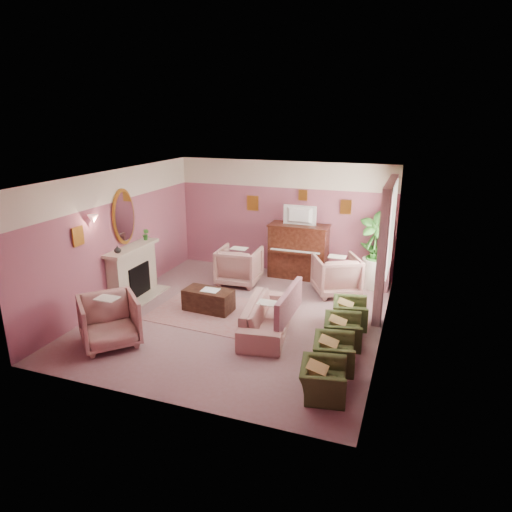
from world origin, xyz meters
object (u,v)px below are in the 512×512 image
(piano, at_px, (298,252))
(olive_chair_b, at_px, (334,348))
(olive_chair_a, at_px, (323,375))
(floral_armchair_left, at_px, (239,264))
(olive_chair_c, at_px, (343,327))
(sofa, at_px, (268,311))
(olive_chair_d, at_px, (350,309))
(television, at_px, (299,214))
(floral_armchair_front, at_px, (109,319))
(coffee_table, at_px, (209,300))
(side_table, at_px, (373,273))
(floral_armchair_right, at_px, (336,273))

(piano, height_order, olive_chair_b, piano)
(olive_chair_a, bearing_deg, floral_armchair_left, 126.61)
(floral_armchair_left, bearing_deg, olive_chair_c, -37.43)
(sofa, bearing_deg, olive_chair_d, 29.79)
(television, distance_m, floral_armchair_front, 5.09)
(coffee_table, bearing_deg, side_table, 39.64)
(television, height_order, floral_armchair_front, television)
(floral_armchair_left, bearing_deg, sofa, -56.22)
(floral_armchair_front, relative_size, olive_chair_d, 1.31)
(television, xyz_separation_m, floral_armchair_right, (1.09, -0.74, -1.11))
(floral_armchair_front, bearing_deg, olive_chair_a, -3.47)
(coffee_table, height_order, olive_chair_b, olive_chair_b)
(piano, distance_m, sofa, 3.09)
(olive_chair_b, bearing_deg, olive_chair_d, 90.00)
(piano, xyz_separation_m, television, (0.00, -0.05, 0.95))
(floral_armchair_right, height_order, olive_chair_a, floral_armchair_right)
(sofa, xyz_separation_m, floral_armchair_front, (-2.43, -1.43, 0.09))
(television, relative_size, olive_chair_d, 1.07)
(piano, xyz_separation_m, side_table, (1.82, -0.11, -0.30))
(olive_chair_c, bearing_deg, olive_chair_a, -90.00)
(sofa, distance_m, olive_chair_b, 1.63)
(television, xyz_separation_m, floral_armchair_left, (-1.19, -0.88, -1.11))
(olive_chair_b, bearing_deg, floral_armchair_right, 99.86)
(olive_chair_a, relative_size, olive_chair_b, 1.00)
(olive_chair_a, bearing_deg, olive_chair_c, 90.00)
(television, distance_m, floral_armchair_left, 1.86)
(side_table, bearing_deg, television, 178.16)
(floral_armchair_right, bearing_deg, sofa, -110.41)
(floral_armchair_left, distance_m, side_table, 3.13)
(piano, relative_size, olive_chair_c, 1.87)
(side_table, bearing_deg, olive_chair_b, -92.78)
(olive_chair_b, relative_size, side_table, 1.07)
(side_table, bearing_deg, floral_armchair_left, -164.65)
(floral_armchair_front, bearing_deg, olive_chair_c, 20.23)
(olive_chair_a, xyz_separation_m, side_table, (0.19, 4.63, 0.03))
(floral_armchair_left, height_order, floral_armchair_front, same)
(olive_chair_d, bearing_deg, coffee_table, -173.32)
(coffee_table, distance_m, sofa, 1.52)
(sofa, height_order, olive_chair_d, sofa)
(side_table, bearing_deg, piano, 176.58)
(floral_armchair_right, bearing_deg, coffee_table, -141.55)
(floral_armchair_right, distance_m, olive_chair_a, 3.99)
(floral_armchair_left, distance_m, floral_armchair_right, 2.29)
(floral_armchair_left, distance_m, floral_armchair_front, 3.71)
(piano, distance_m, television, 0.95)
(floral_armchair_front, bearing_deg, floral_armchair_right, 48.57)
(piano, height_order, coffee_table, piano)
(piano, height_order, television, television)
(piano, xyz_separation_m, olive_chair_c, (1.63, -3.10, -0.33))
(olive_chair_d, bearing_deg, piano, 125.62)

